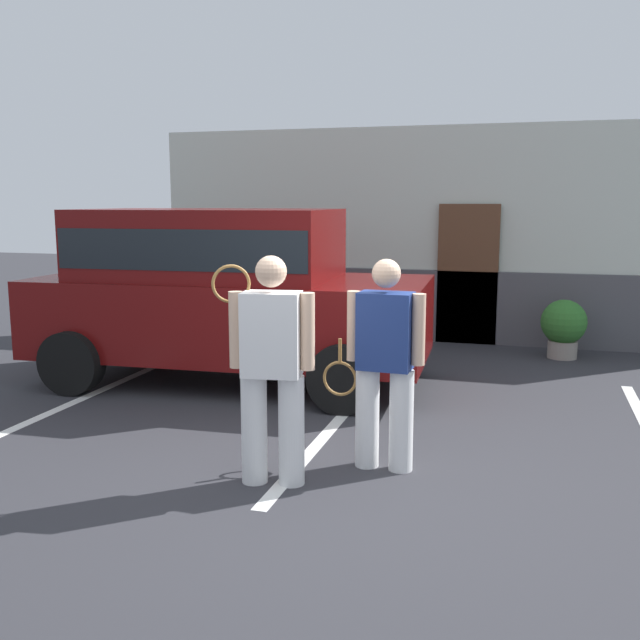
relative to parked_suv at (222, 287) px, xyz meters
name	(u,v)px	position (x,y,z in m)	size (l,w,h in m)	color
ground_plane	(320,478)	(1.97, -2.63, -1.15)	(40.00, 40.00, 0.00)	#2D2D33
parking_stripe_0	(84,398)	(-1.18, -1.13, -1.14)	(0.12, 4.40, 0.01)	silver
parking_stripe_1	(339,420)	(1.73, -1.13, -1.14)	(0.12, 4.40, 0.01)	silver
house_frontage	(430,241)	(1.98, 3.38, 0.38)	(8.65, 0.40, 3.26)	silver
parked_suv	(222,287)	(0.00, 0.00, 0.00)	(4.68, 2.34, 2.05)	#590C0C
tennis_player_man	(272,367)	(1.65, -2.81, -0.23)	(0.78, 0.33, 1.75)	white
tennis_player_woman	(384,362)	(2.40, -2.26, -0.27)	(0.89, 0.28, 1.70)	white
potted_plant_by_porch	(564,326)	(3.96, 2.49, -0.69)	(0.62, 0.62, 0.81)	gray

